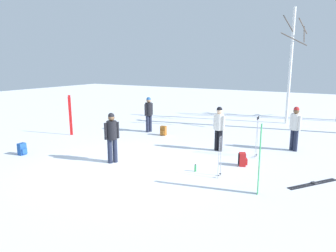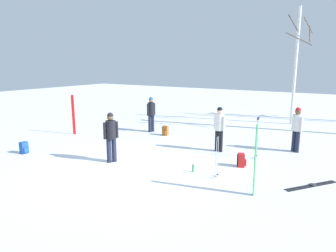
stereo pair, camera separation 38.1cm
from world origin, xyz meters
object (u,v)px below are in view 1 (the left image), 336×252
person_3 (112,134)px  ski_pair_lying_0 (313,184)px  ski_poles_1 (257,136)px  backpack_0 (243,160)px  ski_pair_planted_0 (70,115)px  person_0 (149,112)px  backpack_2 (163,131)px  person_1 (219,126)px  backpack_1 (22,149)px  ski_pair_planted_1 (260,160)px  birch_tree_0 (291,64)px  person_2 (295,126)px  water_bottle_0 (195,168)px  ski_poles_0 (220,154)px

person_3 → ski_pair_lying_0: 6.33m
ski_poles_1 → backpack_0: 1.31m
ski_pair_planted_0 → ski_poles_1: bearing=5.8°
person_0 → backpack_0: size_ratio=3.90×
ski_poles_1 → backpack_2: bearing=164.7°
person_1 → backpack_2: (-3.17, 1.14, -0.77)m
ski_poles_1 → backpack_0: (-0.14, -1.16, -0.58)m
backpack_1 → backpack_2: bearing=61.6°
ski_poles_1 → ski_pair_planted_1: bearing=-74.5°
ski_pair_planted_0 → backpack_1: 3.39m
ski_pair_planted_1 → backpack_0: (-1.01, 2.00, -0.71)m
person_1 → ski_pair_lying_0: size_ratio=1.13×
person_0 → ski_pair_lying_0: (7.71, -3.26, -0.97)m
ski_pair_planted_0 → birch_tree_0: bearing=44.6°
ski_pair_planted_1 → backpack_2: 7.13m
person_2 → ski_pair_lying_0: person_2 is taller
backpack_0 → water_bottle_0: backpack_0 is taller
ski_pair_planted_0 → ski_pair_lying_0: 10.56m
backpack_0 → ski_pair_lying_0: bearing=-13.8°
person_1 → person_2: size_ratio=1.00×
person_0 → ski_pair_planted_1: (6.53, -4.72, -0.06)m
ski_pair_planted_0 → ski_pair_planted_1: 9.59m
ski_poles_1 → ski_pair_lying_0: bearing=-39.7°
ski_poles_1 → water_bottle_0: size_ratio=6.36×
ski_pair_planted_0 → backpack_2: ski_pair_planted_0 is taller
backpack_2 → backpack_0: bearing=-28.3°
ski_pair_planted_1 → ski_poles_0: (-1.30, 0.66, -0.20)m
ski_pair_planted_1 → ski_pair_lying_0: size_ratio=1.23×
ski_pair_planted_0 → birch_tree_0: birch_tree_0 is taller
person_1 → backpack_2: 3.45m
water_bottle_0 → birch_tree_0: 10.26m
ski_pair_planted_1 → water_bottle_0: size_ratio=7.96×
person_0 → ski_poles_0: person_0 is taller
person_0 → ski_poles_0: (5.23, -4.07, -0.26)m
person_0 → person_3: same height
ski_poles_0 → backpack_0: 1.46m
ski_pair_planted_1 → birch_tree_0: 10.75m
ski_poles_0 → backpack_1: 7.28m
ski_pair_lying_0 → backpack_2: (-6.71, 2.98, 0.20)m
ski_pair_planted_0 → water_bottle_0: size_ratio=8.06×
person_2 → ski_pair_planted_0: size_ratio=0.91×
ski_poles_0 → ski_poles_1: ski_poles_1 is taller
person_2 → ski_pair_planted_0: ski_pair_planted_0 is taller
person_0 → ski_pair_planted_0: bearing=-139.0°
backpack_0 → birch_tree_0: (-0.06, 8.44, 3.07)m
backpack_0 → person_2: bearing=67.5°
backpack_1 → water_bottle_0: (6.28, 1.60, -0.10)m
ski_pair_lying_0 → ski_poles_1: 2.78m
person_1 → backpack_0: size_ratio=3.90×
backpack_1 → backpack_2: (2.87, 5.31, 0.00)m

